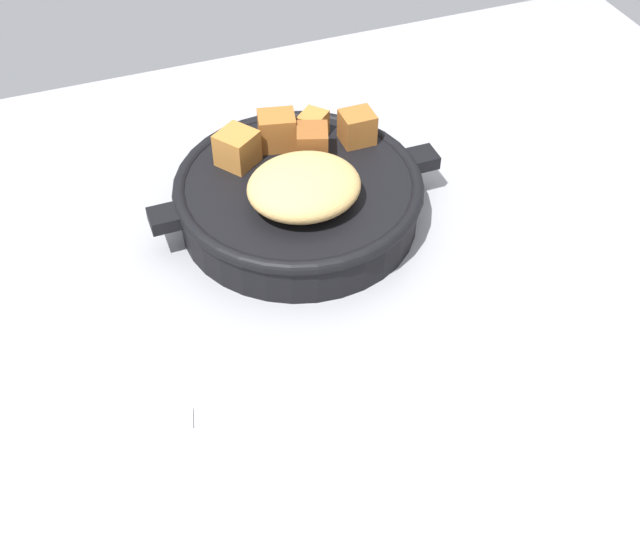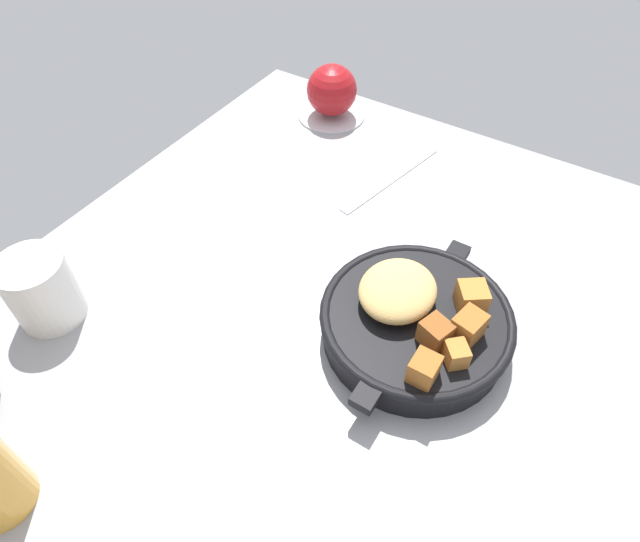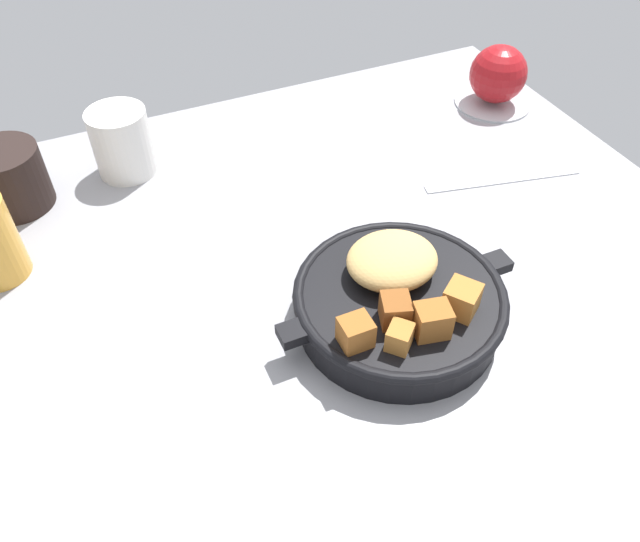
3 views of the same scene
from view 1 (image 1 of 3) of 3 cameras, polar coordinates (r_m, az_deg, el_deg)
ground_plane at (r=66.19cm, az=4.20°, el=-1.81°), size 90.71×77.07×2.40cm
cast_iron_skillet at (r=69.18cm, az=-1.48°, el=5.47°), size 25.45×21.18×7.53cm
butter_knife at (r=59.22cm, az=-19.11°, el=-10.80°), size 20.60×5.97×0.36cm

